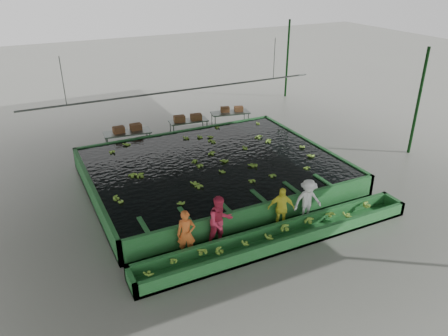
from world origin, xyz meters
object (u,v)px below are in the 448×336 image
flotation_tank (213,171)px  box_stack_left (128,131)px  worker_a (186,234)px  worker_c (281,208)px  packing_table_mid (189,129)px  worker_b (220,222)px  worker_d (308,201)px  box_stack_right (232,111)px  sorting_trough (280,238)px  packing_table_left (128,142)px  box_stack_mid (188,121)px  packing_table_right (230,120)px

flotation_tank → box_stack_left: 5.27m
worker_a → worker_c: bearing=20.3°
packing_table_mid → box_stack_left: bearing=-172.7°
worker_b → worker_d: (3.40, 0.00, -0.09)m
worker_a → box_stack_right: 11.62m
worker_d → packing_table_mid: 9.45m
worker_a → worker_d: 4.56m
box_stack_right → sorting_trough: bearing=-109.1°
packing_table_mid → box_stack_left: 3.37m
worker_b → flotation_tank: bearing=65.2°
worker_b → box_stack_left: worker_b is taller
packing_table_left → box_stack_left: size_ratio=1.62×
worker_c → worker_d: (1.10, 0.00, 0.02)m
sorting_trough → box_stack_right: (3.60, 10.41, 0.70)m
worker_d → packing_table_left: 9.78m
worker_c → packing_table_left: (-2.89, 8.93, -0.28)m
worker_d → worker_b: bearing=-170.9°
packing_table_left → box_stack_right: size_ratio=1.81×
worker_b → packing_table_left: size_ratio=0.82×
worker_b → packing_table_mid: worker_b is taller
flotation_tank → box_stack_right: box_stack_right is taller
worker_c → packing_table_mid: bearing=111.8°
box_stack_right → worker_a: bearing=-124.2°
worker_d → box_stack_right: bearing=87.5°
packing_table_mid → flotation_tank: bearing=-100.8°
box_stack_mid → box_stack_right: (2.67, 0.23, 0.04)m
packing_table_mid → packing_table_right: (2.49, 0.12, 0.02)m
sorting_trough → worker_c: worker_c is taller
worker_b → packing_table_right: worker_b is taller
box_stack_left → box_stack_mid: size_ratio=0.95×
packing_table_left → box_stack_left: 0.51m
worker_a → worker_c: 3.46m
worker_a → worker_b: size_ratio=0.88×
worker_d → packing_table_right: 9.72m
packing_table_right → box_stack_left: (-5.79, -0.54, 0.53)m
packing_table_mid → box_stack_left: box_stack_left is taller
sorting_trough → packing_table_mid: size_ratio=5.05×
packing_table_left → worker_d: bearing=-65.9°
sorting_trough → worker_d: worker_d is taller
sorting_trough → packing_table_right: packing_table_right is taller
worker_a → sorting_trough: bearing=5.1°
worker_a → box_stack_right: (6.53, 9.61, 0.16)m
flotation_tank → box_stack_right: (3.60, 5.31, 0.50)m
flotation_tank → worker_a: worker_a is taller
worker_c → packing_table_left: worker_c is taller
worker_a → worker_b: 1.17m
flotation_tank → sorting_trough: flotation_tank is taller
worker_a → packing_table_right: bearing=76.5°
packing_table_mid → worker_d: bearing=-86.0°
packing_table_right → packing_table_left: bearing=-173.9°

